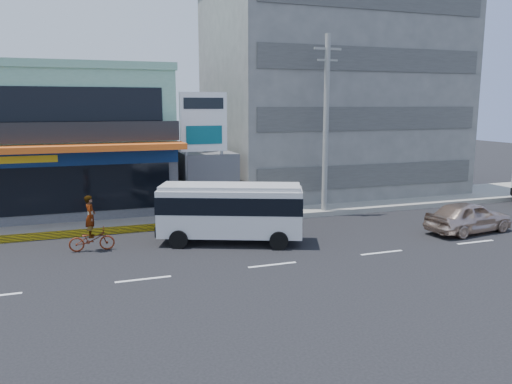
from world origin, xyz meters
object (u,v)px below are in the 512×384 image
shop_building (61,143)px  satellite_dish (205,150)px  concrete_building (328,94)px  motorcycle_rider (91,233)px  utility_pole_near (326,124)px  billboard (204,129)px  minibus (231,208)px  sedan (468,217)px

shop_building → satellite_dish: (8.00, -2.95, -0.42)m
concrete_building → motorcycle_rider: size_ratio=6.58×
utility_pole_near → motorcycle_rider: (-12.66, -3.02, -4.35)m
satellite_dish → utility_pole_near: bearing=-31.0°
billboard → minibus: billboard is taller
minibus → motorcycle_rider: size_ratio=2.78×
satellite_dish → sedan: (10.96, -9.42, -2.79)m
minibus → motorcycle_rider: 6.12m
shop_building → billboard: size_ratio=1.80×
sedan → motorcycle_rider: bearing=74.0°
satellite_dish → sedan: satellite_dish is taller
concrete_building → motorcycle_rider: (-16.66, -10.62, -6.20)m
utility_pole_near → motorcycle_rider: bearing=-166.6°
satellite_dish → motorcycle_rider: satellite_dish is taller
concrete_building → billboard: 12.17m
motorcycle_rider → satellite_dish: bearing=44.8°
utility_pole_near → sedan: (4.96, -5.82, -4.37)m
billboard → minibus: 6.51m
shop_building → concrete_building: (18.00, 1.05, 3.00)m
satellite_dish → shop_building: bearing=159.8°
billboard → minibus: size_ratio=1.02×
billboard → utility_pole_near: utility_pole_near is taller
satellite_dish → minibus: bearing=-95.0°
sedan → motorcycle_rider: 17.84m
shop_building → minibus: size_ratio=1.84×
motorcycle_rider → shop_building: bearing=98.0°
billboard → sedan: billboard is taller
sedan → motorcycle_rider: motorcycle_rider is taller
concrete_building → motorcycle_rider: concrete_building is taller
satellite_dish → billboard: size_ratio=0.22×
minibus → sedan: 11.80m
minibus → sedan: size_ratio=1.47×
shop_building → utility_pole_near: 15.50m
satellite_dish → utility_pole_near: utility_pole_near is taller
concrete_building → minibus: 16.50m
minibus → motorcycle_rider: minibus is taller
shop_building → billboard: (7.50, -4.75, 0.93)m
satellite_dish → billboard: 2.31m
shop_building → sedan: bearing=-33.1°
minibus → motorcycle_rider: (-6.01, 0.78, -0.81)m
utility_pole_near → minibus: (-6.64, -3.80, -3.54)m
concrete_building → utility_pole_near: concrete_building is taller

